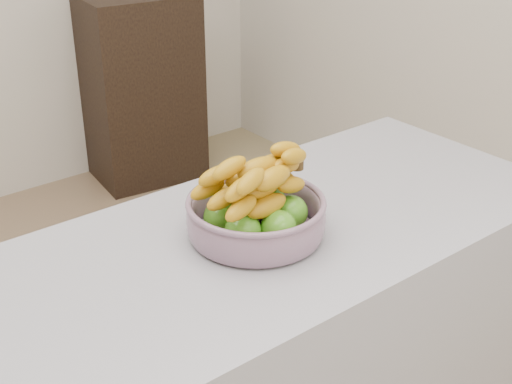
# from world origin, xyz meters

# --- Properties ---
(cabinet) EXTENTS (0.58, 0.49, 0.96)m
(cabinet) POSITION_xyz_m (1.19, 1.78, 0.48)
(cabinet) COLOR black
(cabinet) RESTS_ON ground
(fruit_bowl) EXTENTS (0.29, 0.29, 0.17)m
(fruit_bowl) POSITION_xyz_m (0.27, -0.32, 0.96)
(fruit_bowl) COLOR #8892A4
(fruit_bowl) RESTS_ON counter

